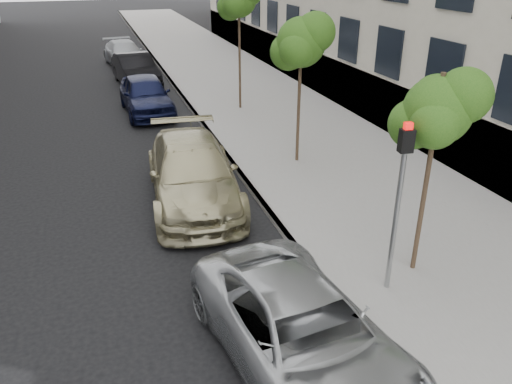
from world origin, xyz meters
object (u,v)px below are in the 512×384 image
tree_mid (302,42)px  suv (193,173)px  sedan_blue (146,95)px  sedan_rear (125,54)px  sedan_black (136,70)px  minivan (302,333)px  tree_near (439,111)px  signal_pole (400,191)px

tree_mid → suv: tree_mid is taller
sedan_blue → sedan_rear: bearing=87.8°
sedan_rear → sedan_black: bearing=-95.2°
tree_mid → sedan_blue: (-3.94, 7.35, -3.04)m
suv → minivan: bearing=-81.3°
sedan_black → tree_near: bearing=-85.3°
signal_pole → sedan_blue: 14.67m
minivan → suv: 6.69m
sedan_black → signal_pole: bearing=-88.1°
tree_near → tree_mid: size_ratio=0.92×
tree_mid → sedan_black: (-3.84, 12.72, -3.05)m
signal_pole → sedan_rear: size_ratio=0.68×
minivan → suv: (-0.41, 6.68, 0.12)m
sedan_blue → suv: bearing=-91.0°
suv → sedan_blue: size_ratio=1.19×
sedan_blue → sedan_rear: sedan_blue is taller
suv → tree_near: bearing=-47.6°
sedan_rear → signal_pole: bearing=-89.6°
signal_pole → sedan_black: 19.92m
tree_mid → minivan: 9.45m
signal_pole → sedan_blue: signal_pole is taller
signal_pole → suv: bearing=124.6°
sedan_black → suv: bearing=-96.2°
signal_pole → sedan_rear: (-3.04, 25.15, -1.53)m
tree_near → sedan_rear: size_ratio=0.85×
tree_near → suv: (-3.74, 4.92, -2.75)m
signal_pole → sedan_black: signal_pole is taller
signal_pole → sedan_black: bearing=105.2°
sedan_blue → sedan_black: 5.37m
tree_near → sedan_black: bearing=101.3°
sedan_rear → suv: bearing=-95.9°
minivan → signal_pole: bearing=21.9°
signal_pole → sedan_rear: 25.38m
tree_near → minivan: 4.73m
tree_mid → signal_pole: tree_mid is taller
signal_pole → sedan_rear: bearing=103.7°
signal_pole → suv: (-2.82, 5.34, -1.44)m
tree_near → sedan_rear: tree_near is taller
tree_mid → sedan_black: size_ratio=0.95×
tree_near → minivan: size_ratio=0.84×
sedan_rear → tree_mid: bearing=-84.3°
tree_near → sedan_blue: size_ratio=0.90×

